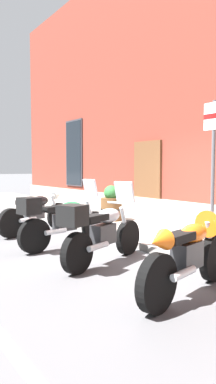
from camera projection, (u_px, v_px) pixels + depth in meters
ground_plane at (129, 247)px, 6.76m from camera, size 140.00×140.00×0.00m
sidewalk at (172, 236)px, 7.44m from camera, size 27.21×2.38×0.13m
motorcycle_black_naked at (37, 213)px, 8.13m from camera, size 0.85×2.05×0.95m
motorcycle_green_touring at (62, 220)px, 6.61m from camera, size 0.72×2.10×1.32m
motorcycle_silver_touring at (101, 231)px, 5.48m from camera, size 0.96×1.94×1.32m
motorcycle_orange_sport at (192, 250)px, 4.24m from camera, size 0.74×2.03×1.00m
parking_sign at (213, 156)px, 5.60m from camera, size 0.36×0.07×2.51m
barrel_planter at (111, 205)px, 9.24m from camera, size 0.60×0.60×0.95m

